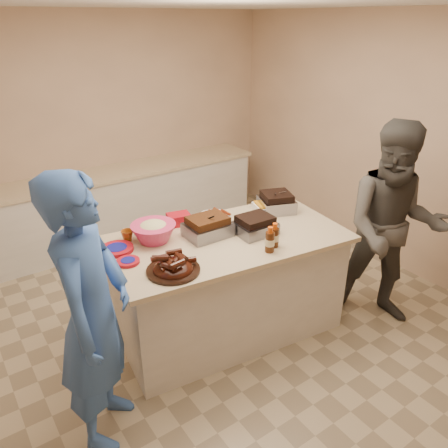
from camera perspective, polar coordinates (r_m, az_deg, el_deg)
room at (r=4.22m, az=-0.32°, el=-12.57°), size 4.50×5.00×2.70m
back_counter at (r=5.72m, az=-12.93°, el=2.62°), size 3.60×0.64×0.90m
island at (r=4.15m, az=0.40°, el=-13.33°), size 2.10×1.28×0.94m
rib_platter at (r=3.19m, az=-6.63°, el=-6.16°), size 0.49×0.49×0.16m
pulled_pork_tray at (r=3.67m, az=-2.12°, el=-1.53°), size 0.37×0.28×0.11m
brisket_tray at (r=3.72m, az=4.04°, el=-1.19°), size 0.33×0.28×0.10m
roasting_pan at (r=4.17m, az=6.81°, el=1.77°), size 0.39×0.39×0.12m
coleslaw_bowl at (r=3.63m, az=-9.09°, el=-2.17°), size 0.41×0.41×0.25m
sausage_plate at (r=4.01m, az=-1.26°, el=0.97°), size 0.34×0.34×0.05m
mac_cheese_dish at (r=4.18m, az=6.00°, el=1.87°), size 0.34×0.29×0.08m
bbq_bottle_a at (r=3.52m, az=6.54°, el=-2.93°), size 0.08×0.08×0.20m
bbq_bottle_b at (r=3.44m, az=5.94°, el=-3.59°), size 0.08×0.08×0.21m
mustard_bottle at (r=3.60m, az=-3.47°, el=-2.10°), size 0.05×0.05×0.13m
sauce_bowl at (r=3.86m, az=-1.47°, el=-0.05°), size 0.15×0.06×0.15m
plate_stack_large at (r=3.53m, az=-13.79°, el=-3.41°), size 0.29×0.29×0.03m
plate_stack_small at (r=3.34m, az=-12.40°, el=-4.99°), size 0.19×0.19×0.02m
plastic_cup at (r=3.67m, az=-12.44°, el=-2.14°), size 0.11×0.11×0.10m
basket_stack at (r=3.89m, az=-5.90°, el=-0.02°), size 0.22×0.18×0.10m
guest_blue at (r=3.48m, az=-14.59°, el=-24.02°), size 1.92×1.68×0.45m
guest_gray at (r=4.54m, az=19.29°, el=-11.16°), size 1.98×1.95×0.71m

